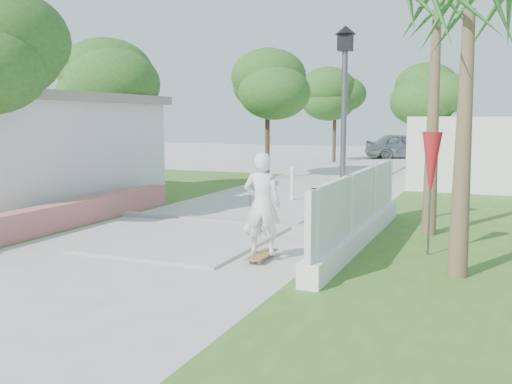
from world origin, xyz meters
The scene contains 19 objects.
ground centered at (0.00, 0.00, 0.00)m, with size 90.00×90.00×0.00m, color #B7B7B2.
path_strip centered at (0.00, 20.00, 0.03)m, with size 3.20×36.00×0.06m, color #B7B7B2.
curb centered at (0.00, 6.00, 0.05)m, with size 6.50×0.25×0.10m, color #999993.
grass_left centered at (-7.00, 8.00, 0.01)m, with size 8.00×20.00×0.01m, color #39641F.
pink_wall centered at (-3.30, 3.55, 0.31)m, with size 0.45×8.20×0.80m.
lattice_fence centered at (3.40, 5.00, 0.54)m, with size 0.35×7.00×1.50m.
building_right centered at (6.00, 18.00, 1.30)m, with size 6.00×8.00×2.60m, color silver.
street_lamp centered at (2.90, 5.50, 2.43)m, with size 0.44×0.44×4.44m.
bollard centered at (0.20, 10.00, 0.58)m, with size 0.14×0.14×1.09m.
patio_umbrella centered at (4.80, 4.50, 1.69)m, with size 0.36×0.36×2.30m.
tree_left_mid centered at (-5.48, 8.48, 3.50)m, with size 3.20×3.20×4.85m.
tree_path_left centered at (-2.98, 15.98, 3.82)m, with size 3.40×3.40×5.23m.
tree_path_right centered at (3.22, 19.98, 3.49)m, with size 3.00×3.00×4.79m.
tree_path_far centered at (-2.78, 25.98, 3.82)m, with size 3.20×3.20×5.17m.
palm_far centered at (4.60, 6.50, 4.48)m, with size 1.80×1.80×5.30m.
palm_near centered at (5.40, 3.20, 3.95)m, with size 1.80×1.80×4.70m.
skateboarder centered at (1.60, 3.74, 0.84)m, with size 1.39×2.47×1.95m.
dog centered at (1.04, 4.81, 0.20)m, with size 0.34×0.50×0.36m.
parked_car centered at (0.61, 30.12, 0.82)m, with size 1.93×4.79×1.63m, color #A4A8AC.
Camera 1 is at (5.88, -6.33, 2.55)m, focal length 40.00 mm.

